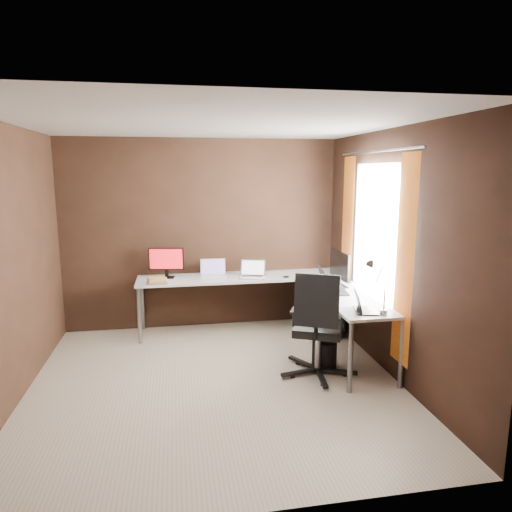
{
  "coord_description": "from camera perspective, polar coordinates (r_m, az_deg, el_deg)",
  "views": [
    {
      "loc": [
        -0.35,
        -4.23,
        2.07
      ],
      "look_at": [
        0.58,
        0.95,
        1.1
      ],
      "focal_mm": 32.0,
      "sensor_mm": 36.0,
      "label": 1
    }
  ],
  "objects": [
    {
      "name": "mouse_corner",
      "position": [
        5.85,
        3.78,
        -2.6
      ],
      "size": [
        0.1,
        0.08,
        0.03
      ],
      "primitive_type": "ellipsoid",
      "rotation": [
        0.0,
        0.0,
        0.33
      ],
      "color": "black",
      "rests_on": "desk"
    },
    {
      "name": "laptop_black_big",
      "position": [
        5.25,
        9.16,
        -3.76
      ],
      "size": [
        0.36,
        0.46,
        0.28
      ],
      "rotation": [
        0.0,
        0.0,
        1.42
      ],
      "color": "black",
      "rests_on": "desk"
    },
    {
      "name": "office_chair",
      "position": [
        4.8,
        7.71,
        -10.97
      ],
      "size": [
        0.63,
        0.67,
        1.1
      ],
      "rotation": [
        0.0,
        0.0,
        -0.42
      ],
      "color": "black",
      "rests_on": "ground"
    },
    {
      "name": "laptop_white",
      "position": [
        5.96,
        -5.38,
        -2.08
      ],
      "size": [
        0.34,
        0.25,
        0.22
      ],
      "rotation": [
        0.0,
        0.0,
        -0.05
      ],
      "color": "white",
      "rests_on": "desk"
    },
    {
      "name": "drawer_pedestal",
      "position": [
        5.94,
        7.83,
        -6.95
      ],
      "size": [
        0.42,
        0.5,
        0.6
      ],
      "primitive_type": "cube",
      "color": "white",
      "rests_on": "ground"
    },
    {
      "name": "wastebasket",
      "position": [
        5.02,
        8.53,
        -12.1
      ],
      "size": [
        0.34,
        0.34,
        0.3
      ],
      "primitive_type": "cylinder",
      "rotation": [
        0.0,
        0.0,
        0.38
      ],
      "color": "black",
      "rests_on": "ground"
    },
    {
      "name": "desk_lamp",
      "position": [
        4.48,
        14.77,
        -2.99
      ],
      "size": [
        0.18,
        0.2,
        0.52
      ],
      "rotation": [
        0.0,
        0.0,
        0.24
      ],
      "color": "slate",
      "rests_on": "desk"
    },
    {
      "name": "monitor_left",
      "position": [
        5.93,
        -11.15,
        -0.6
      ],
      "size": [
        0.44,
        0.16,
        0.39
      ],
      "rotation": [
        0.0,
        0.0,
        -0.17
      ],
      "color": "black",
      "rests_on": "desk"
    },
    {
      "name": "mouse_left",
      "position": [
        5.74,
        -12.57,
        -3.1
      ],
      "size": [
        0.1,
        0.08,
        0.03
      ],
      "primitive_type": "ellipsoid",
      "rotation": [
        0.0,
        0.0,
        0.28
      ],
      "color": "black",
      "rests_on": "desk"
    },
    {
      "name": "laptop_silver",
      "position": [
        5.88,
        -0.43,
        -2.21
      ],
      "size": [
        0.38,
        0.31,
        0.22
      ],
      "rotation": [
        0.0,
        0.0,
        -0.27
      ],
      "color": "silver",
      "rests_on": "desk"
    },
    {
      "name": "laptop_black_small",
      "position": [
        4.59,
        13.24,
        -6.21
      ],
      "size": [
        0.28,
        0.34,
        0.2
      ],
      "rotation": [
        0.0,
        0.0,
        1.31
      ],
      "color": "black",
      "rests_on": "desk"
    },
    {
      "name": "book_stack",
      "position": [
        5.69,
        -12.28,
        -3.01
      ],
      "size": [
        0.26,
        0.23,
        0.08
      ],
      "rotation": [
        0.0,
        0.0,
        0.2
      ],
      "color": "#926D4E",
      "rests_on": "desk"
    },
    {
      "name": "desk",
      "position": [
        5.58,
        2.52,
        -3.96
      ],
      "size": [
        2.65,
        2.25,
        0.73
      ],
      "color": "white",
      "rests_on": "ground"
    },
    {
      "name": "room",
      "position": [
        4.43,
        -0.99,
        0.15
      ],
      "size": [
        3.6,
        3.6,
        2.5
      ],
      "color": "#B7A18E",
      "rests_on": "ground"
    },
    {
      "name": "monitor_right",
      "position": [
        5.43,
        10.43,
        -1.34
      ],
      "size": [
        0.14,
        0.52,
        0.43
      ],
      "rotation": [
        0.0,
        0.0,
        1.63
      ],
      "color": "black",
      "rests_on": "desk"
    }
  ]
}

